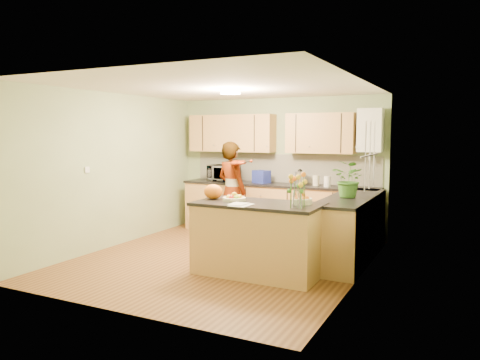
% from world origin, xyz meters
% --- Properties ---
extents(floor, '(4.50, 4.50, 0.00)m').
position_xyz_m(floor, '(0.00, 0.00, 0.00)').
color(floor, brown).
rests_on(floor, ground).
extents(ceiling, '(4.00, 4.50, 0.02)m').
position_xyz_m(ceiling, '(0.00, 0.00, 2.50)').
color(ceiling, silver).
rests_on(ceiling, wall_back).
extents(wall_back, '(4.00, 0.02, 2.50)m').
position_xyz_m(wall_back, '(0.00, 2.25, 1.25)').
color(wall_back, gray).
rests_on(wall_back, floor).
extents(wall_front, '(4.00, 0.02, 2.50)m').
position_xyz_m(wall_front, '(0.00, -2.25, 1.25)').
color(wall_front, gray).
rests_on(wall_front, floor).
extents(wall_left, '(0.02, 4.50, 2.50)m').
position_xyz_m(wall_left, '(-2.00, 0.00, 1.25)').
color(wall_left, gray).
rests_on(wall_left, floor).
extents(wall_right, '(0.02, 4.50, 2.50)m').
position_xyz_m(wall_right, '(2.00, 0.00, 1.25)').
color(wall_right, gray).
rests_on(wall_right, floor).
extents(back_counter, '(3.64, 0.62, 0.94)m').
position_xyz_m(back_counter, '(0.10, 1.95, 0.47)').
color(back_counter, tan).
rests_on(back_counter, floor).
extents(right_counter, '(0.62, 2.24, 0.94)m').
position_xyz_m(right_counter, '(1.70, 0.85, 0.47)').
color(right_counter, tan).
rests_on(right_counter, floor).
extents(splashback, '(3.60, 0.02, 0.52)m').
position_xyz_m(splashback, '(0.10, 2.23, 1.20)').
color(splashback, white).
rests_on(splashback, back_counter).
extents(upper_cabinets, '(3.20, 0.34, 0.70)m').
position_xyz_m(upper_cabinets, '(-0.18, 2.08, 1.85)').
color(upper_cabinets, tan).
rests_on(upper_cabinets, wall_back).
extents(boiler, '(0.40, 0.30, 0.86)m').
position_xyz_m(boiler, '(1.70, 2.09, 1.90)').
color(boiler, white).
rests_on(boiler, wall_back).
extents(window_right, '(0.01, 1.30, 1.05)m').
position_xyz_m(window_right, '(1.99, 0.60, 1.55)').
color(window_right, white).
rests_on(window_right, wall_right).
extents(light_switch, '(0.02, 0.09, 0.09)m').
position_xyz_m(light_switch, '(-1.99, -0.60, 1.30)').
color(light_switch, white).
rests_on(light_switch, wall_left).
extents(ceiling_lamp, '(0.30, 0.30, 0.07)m').
position_xyz_m(ceiling_lamp, '(0.00, 0.30, 2.46)').
color(ceiling_lamp, '#FFEABF').
rests_on(ceiling_lamp, ceiling).
extents(peninsula_island, '(1.66, 0.85, 0.95)m').
position_xyz_m(peninsula_island, '(0.76, -0.39, 0.48)').
color(peninsula_island, tan).
rests_on(peninsula_island, floor).
extents(fruit_dish, '(0.31, 0.31, 0.11)m').
position_xyz_m(fruit_dish, '(0.41, -0.39, 0.99)').
color(fruit_dish, beige).
rests_on(fruit_dish, peninsula_island).
extents(orange_bowl, '(0.25, 0.25, 0.15)m').
position_xyz_m(orange_bowl, '(1.31, -0.24, 1.01)').
color(orange_bowl, beige).
rests_on(orange_bowl, peninsula_island).
extents(flower_vase, '(0.26, 0.26, 0.48)m').
position_xyz_m(flower_vase, '(1.36, -0.57, 1.27)').
color(flower_vase, silver).
rests_on(flower_vase, peninsula_island).
extents(orange_bag, '(0.33, 0.31, 0.20)m').
position_xyz_m(orange_bag, '(0.06, -0.34, 1.05)').
color(orange_bag, orange).
rests_on(orange_bag, peninsula_island).
extents(papers, '(0.23, 0.32, 0.01)m').
position_xyz_m(papers, '(0.66, -0.69, 0.96)').
color(papers, white).
rests_on(papers, peninsula_island).
extents(violinist, '(0.73, 0.60, 1.71)m').
position_xyz_m(violinist, '(-0.44, 1.19, 0.85)').
color(violinist, tan).
rests_on(violinist, floor).
extents(violin, '(0.71, 0.61, 0.18)m').
position_xyz_m(violin, '(-0.24, 0.97, 1.37)').
color(violin, '#4D0D04').
rests_on(violin, violinist).
extents(microwave, '(0.60, 0.44, 0.31)m').
position_xyz_m(microwave, '(-1.00, 1.93, 1.09)').
color(microwave, white).
rests_on(microwave, back_counter).
extents(blue_box, '(0.34, 0.30, 0.23)m').
position_xyz_m(blue_box, '(-0.23, 1.96, 1.06)').
color(blue_box, navy).
rests_on(blue_box, back_counter).
extents(kettle, '(0.17, 0.17, 0.32)m').
position_xyz_m(kettle, '(0.51, 1.98, 1.07)').
color(kettle, '#B5B5BA').
rests_on(kettle, back_counter).
extents(jar_cream, '(0.14, 0.14, 0.18)m').
position_xyz_m(jar_cream, '(0.81, 1.96, 1.03)').
color(jar_cream, beige).
rests_on(jar_cream, back_counter).
extents(jar_white, '(0.13, 0.13, 0.18)m').
position_xyz_m(jar_white, '(1.03, 1.89, 1.03)').
color(jar_white, white).
rests_on(jar_white, back_counter).
extents(potted_plant, '(0.59, 0.56, 0.52)m').
position_xyz_m(potted_plant, '(1.70, 0.69, 1.20)').
color(potted_plant, '#397025').
rests_on(potted_plant, right_counter).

